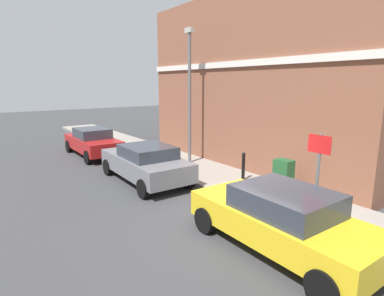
# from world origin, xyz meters

# --- Properties ---
(ground) EXTENTS (80.00, 80.00, 0.00)m
(ground) POSITION_xyz_m (0.00, 0.00, 0.00)
(ground) COLOR #38383A
(sidewalk) EXTENTS (2.54, 30.00, 0.15)m
(sidewalk) POSITION_xyz_m (1.93, 6.00, 0.07)
(sidewalk) COLOR gray
(sidewalk) RESTS_ON ground
(corner_building) EXTENTS (6.26, 11.67, 7.26)m
(corner_building) POSITION_xyz_m (6.28, 3.83, 3.63)
(corner_building) COLOR brown
(corner_building) RESTS_ON ground
(car_yellow) EXTENTS (1.97, 4.30, 1.42)m
(car_yellow) POSITION_xyz_m (-0.40, -1.70, 0.74)
(car_yellow) COLOR gold
(car_yellow) RESTS_ON ground
(car_grey) EXTENTS (2.03, 4.34, 1.40)m
(car_grey) POSITION_xyz_m (-0.47, 4.44, 0.74)
(car_grey) COLOR slate
(car_grey) RESTS_ON ground
(car_red) EXTENTS (1.79, 4.23, 1.40)m
(car_red) POSITION_xyz_m (-0.61, 9.83, 0.72)
(car_red) COLOR maroon
(car_red) RESTS_ON ground
(utility_cabinet) EXTENTS (0.46, 0.61, 1.15)m
(utility_cabinet) POSITION_xyz_m (2.14, 0.23, 0.68)
(utility_cabinet) COLOR #1E4C28
(utility_cabinet) RESTS_ON sidewalk
(bollard_near_cabinet) EXTENTS (0.14, 0.14, 1.04)m
(bollard_near_cabinet) POSITION_xyz_m (2.24, 2.06, 0.70)
(bollard_near_cabinet) COLOR black
(bollard_near_cabinet) RESTS_ON sidewalk
(street_sign) EXTENTS (0.08, 0.60, 2.30)m
(street_sign) POSITION_xyz_m (1.06, -1.57, 1.66)
(street_sign) COLOR #59595B
(street_sign) RESTS_ON sidewalk
(lamppost) EXTENTS (0.20, 0.44, 5.72)m
(lamppost) POSITION_xyz_m (2.21, 5.35, 3.30)
(lamppost) COLOR #59595B
(lamppost) RESTS_ON sidewalk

